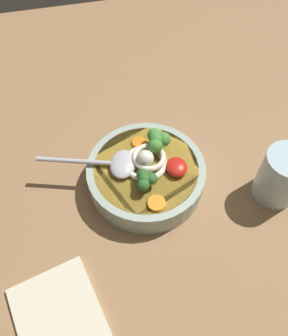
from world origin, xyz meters
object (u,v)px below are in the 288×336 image
(soup_bowl, at_px, (144,175))
(soup_spoon, at_px, (115,164))
(drinking_glass, at_px, (281,176))
(folded_napkin, at_px, (58,313))
(noodle_pile, at_px, (148,160))

(soup_bowl, height_order, soup_spoon, soup_spoon)
(drinking_glass, xyz_separation_m, folded_napkin, (-0.12, 0.39, -0.05))
(soup_spoon, distance_m, folded_napkin, 0.25)
(soup_bowl, relative_size, soup_spoon, 1.18)
(noodle_pile, bearing_deg, drinking_glass, -110.13)
(soup_spoon, height_order, folded_napkin, soup_spoon)
(noodle_pile, bearing_deg, soup_bowl, 129.15)
(soup_bowl, bearing_deg, folded_napkin, 137.83)
(soup_bowl, relative_size, noodle_pile, 2.47)
(soup_bowl, distance_m, drinking_glass, 0.23)
(drinking_glass, bearing_deg, noodle_pile, 69.87)
(soup_spoon, relative_size, drinking_glass, 1.73)
(noodle_pile, bearing_deg, soup_spoon, 82.27)
(folded_napkin, bearing_deg, soup_bowl, -42.17)
(soup_spoon, bearing_deg, soup_bowl, -180.00)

